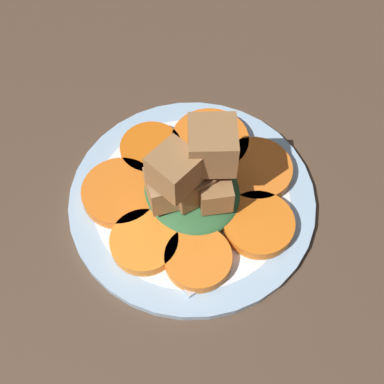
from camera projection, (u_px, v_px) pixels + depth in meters
The scene contains 11 objects.
table_slab at pixel (192, 206), 61.01cm from camera, with size 120.00×120.00×2.00cm, color #4C3828.
plate at pixel (192, 199), 59.71cm from camera, with size 27.40×27.40×1.05cm.
carrot_slice_0 at pixel (259, 224), 56.63cm from camera, with size 7.59×7.59×1.39cm, color orange.
carrot_slice_1 at pixel (255, 170), 60.20cm from camera, with size 8.35×8.35×1.39cm, color orange.
carrot_slice_2 at pixel (210, 142), 62.23cm from camera, with size 8.99×8.99×1.39cm, color orange.
carrot_slice_3 at pixel (151, 149), 61.67cm from camera, with size 7.12×7.12×1.39cm, color #D35E11.
carrot_slice_4 at pixel (120, 193), 58.67cm from camera, with size 8.44×8.44×1.39cm, color orange.
carrot_slice_5 at pixel (144, 242), 55.58cm from camera, with size 7.17×7.17×1.39cm, color orange.
carrot_slice_6 at pixel (198, 259), 54.59cm from camera, with size 6.96×6.96×1.39cm, color orange.
center_pile at pixel (192, 181), 55.37cm from camera, with size 11.39×10.48×11.69cm.
fork at pixel (145, 229), 56.92cm from camera, with size 17.12×3.39×0.40cm.
Camera 1 is at (26.18, -14.83, 54.09)cm, focal length 50.00 mm.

